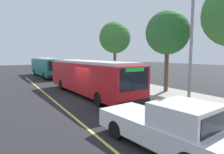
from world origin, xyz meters
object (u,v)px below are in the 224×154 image
(transit_bus_second, at_px, (46,66))
(pickup_truck, at_px, (167,126))
(waiting_bench, at_px, (125,81))
(pedestrian_commuter, at_px, (109,78))
(route_sign_post, at_px, (114,71))
(transit_bus_main, at_px, (89,76))

(transit_bus_second, bearing_deg, pickup_truck, -2.78)
(pickup_truck, height_order, waiting_bench, pickup_truck)
(pickup_truck, distance_m, pedestrian_commuter, 13.14)
(pedestrian_commuter, bearing_deg, waiting_bench, 99.68)
(transit_bus_second, bearing_deg, route_sign_post, 8.42)
(transit_bus_main, relative_size, route_sign_post, 4.47)
(waiting_bench, relative_size, pedestrian_commuter, 0.95)
(transit_bus_second, height_order, waiting_bench, transit_bus_second)
(transit_bus_main, bearing_deg, transit_bus_second, -179.56)
(pickup_truck, xyz_separation_m, pedestrian_commuter, (-12.37, 4.42, 0.26))
(pickup_truck, height_order, pedestrian_commuter, pickup_truck)
(waiting_bench, bearing_deg, pedestrian_commuter, -80.32)
(transit_bus_main, relative_size, transit_bus_second, 1.07)
(transit_bus_main, distance_m, waiting_bench, 5.64)
(transit_bus_main, xyz_separation_m, route_sign_post, (0.24, 2.39, 0.34))
(pickup_truck, distance_m, waiting_bench, 14.34)
(pedestrian_commuter, bearing_deg, transit_bus_main, -59.30)
(transit_bus_main, distance_m, route_sign_post, 2.43)
(waiting_bench, distance_m, pedestrian_commuter, 2.26)
(transit_bus_second, height_order, pedestrian_commuter, transit_bus_second)
(pickup_truck, relative_size, pedestrian_commuter, 3.33)
(transit_bus_second, relative_size, route_sign_post, 4.18)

